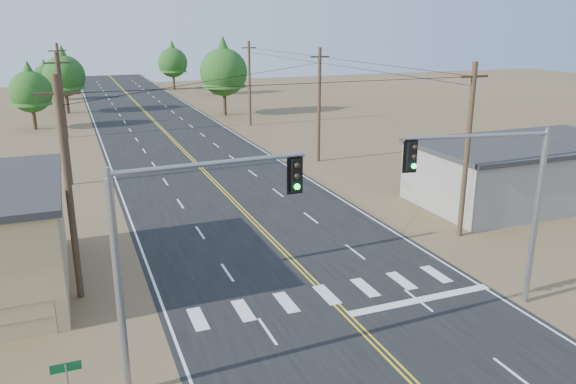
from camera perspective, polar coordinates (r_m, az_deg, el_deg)
road at (r=45.78m, az=-7.91°, el=1.47°), size 15.00×200.00×0.02m
building_right at (r=42.34m, az=22.97°, el=1.81°), size 15.00×8.00×4.00m
utility_pole_left_near at (r=25.92m, az=-21.40°, el=0.27°), size 1.80×0.30×10.00m
utility_pole_left_mid at (r=45.51m, az=-21.83°, el=6.93°), size 1.80×0.30×10.00m
utility_pole_left_far at (r=65.36m, az=-22.00°, el=9.56°), size 1.80×0.30×10.00m
utility_pole_right_near at (r=33.17m, az=17.74°, el=4.06°), size 1.80×0.30×10.00m
utility_pole_right_mid at (r=50.00m, az=3.18°, el=8.88°), size 1.80×0.30×10.00m
utility_pole_right_far at (r=68.55m, az=-3.92°, el=11.00°), size 1.80×0.30×10.00m
signal_mast_left at (r=18.54m, az=-11.36°, el=-4.54°), size 6.63×0.61×7.87m
signal_mast_right at (r=24.92m, az=20.82°, el=0.16°), size 6.23×1.43×7.87m
tree_left_near at (r=72.08m, az=-24.72°, el=9.62°), size 4.78×4.78×7.97m
tree_left_mid at (r=83.69m, az=-21.83°, el=11.28°), size 5.54×5.54×9.24m
tree_left_far at (r=99.45m, az=-23.45°, el=10.84°), size 3.95×3.95×6.58m
tree_right_near at (r=76.51m, az=-6.57°, el=12.49°), size 6.27×6.27×10.46m
tree_right_mid at (r=100.24m, az=-7.69°, el=12.36°), size 4.43×4.43×7.38m
tree_right_far at (r=108.90m, az=-11.65°, el=13.04°), size 5.41×5.41×9.01m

